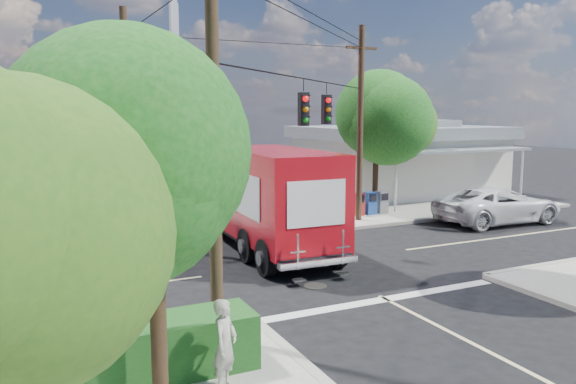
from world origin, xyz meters
TOP-DOWN VIEW (x-y plane):
  - ground at (0.00, 0.00)m, footprint 120.00×120.00m
  - sidewalk_ne at (10.88, 10.88)m, footprint 14.12×14.12m
  - road_markings at (0.00, -1.47)m, footprint 32.00×32.00m
  - building_ne at (12.50, 11.97)m, footprint 11.80×10.20m
  - radio_tower at (0.50, 20.00)m, footprint 0.80×0.80m
  - tree_sw_front at (-6.99, -7.54)m, footprint 3.88×3.78m
  - tree_ne_front at (7.21, 6.76)m, footprint 4.21×4.14m
  - tree_ne_back at (9.81, 8.96)m, footprint 3.77×3.66m
  - palm_nw_front at (-7.50, 7.50)m, footprint 3.01×3.08m
  - palm_nw_back at (-9.50, 9.00)m, footprint 3.01×3.08m
  - utility_poles at (-1.58, 1.60)m, footprint 12.00×10.68m
  - picket_fence at (-7.80, -5.60)m, footprint 5.94×0.06m
  - hedge_sw at (-8.00, -6.40)m, footprint 6.20×1.20m
  - vending_boxes at (6.50, 6.20)m, footprint 1.90×0.50m
  - delivery_truck at (-0.76, 2.13)m, footprint 3.11×8.96m
  - parked_car at (11.06, 2.36)m, footprint 6.20×3.03m
  - pedestrian at (-5.80, -7.47)m, footprint 0.73×0.74m

SIDE VIEW (x-z plane):
  - ground at x=0.00m, z-range 0.00..0.00m
  - road_markings at x=0.00m, z-range 0.00..0.01m
  - sidewalk_ne at x=10.88m, z-range 0.00..0.14m
  - picket_fence at x=-7.80m, z-range 0.18..1.18m
  - hedge_sw at x=-8.00m, z-range 0.14..1.24m
  - vending_boxes at x=6.50m, z-range 0.14..1.24m
  - parked_car at x=11.06m, z-range 0.00..1.70m
  - pedestrian at x=-5.80m, z-range 0.14..1.86m
  - delivery_truck at x=-0.76m, z-range 0.03..3.86m
  - building_ne at x=12.50m, z-range 0.07..4.57m
  - tree_ne_back at x=9.81m, z-range 1.27..7.10m
  - tree_sw_front at x=-6.99m, z-range 1.32..7.35m
  - palm_nw_back at x=-9.50m, z-range 2.08..7.27m
  - utility_poles at x=-1.58m, z-range 0.17..9.17m
  - tree_ne_front at x=7.21m, z-range 1.44..8.09m
  - palm_nw_front at x=-7.50m, z-range 2.25..7.84m
  - radio_tower at x=0.50m, z-range -2.86..14.14m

